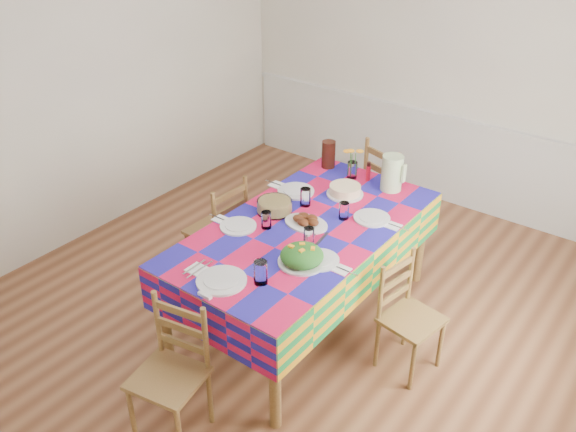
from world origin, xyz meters
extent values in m
cube|color=brown|center=(0.00, 0.00, -0.02)|extent=(4.50, 5.00, 0.04)
cube|color=beige|center=(0.00, 2.52, 1.35)|extent=(4.50, 0.04, 2.70)
cube|color=beige|center=(-2.27, 0.00, 1.35)|extent=(0.04, 5.00, 2.70)
cube|color=silver|center=(0.00, 2.47, 0.90)|extent=(4.41, 0.06, 0.04)
cube|color=silver|center=(0.00, 2.48, 0.45)|extent=(4.41, 0.03, 0.90)
cylinder|color=brown|center=(-0.36, -0.90, 0.39)|extent=(0.08, 0.08, 0.77)
cylinder|color=brown|center=(0.60, -0.90, 0.39)|extent=(0.08, 0.08, 0.77)
cylinder|color=brown|center=(-0.36, 1.04, 0.39)|extent=(0.08, 0.08, 0.77)
cylinder|color=brown|center=(0.60, 1.04, 0.39)|extent=(0.08, 0.08, 0.77)
cube|color=brown|center=(0.12, 0.07, 0.79)|extent=(1.09, 2.06, 0.04)
cube|color=#CA1142|center=(0.12, 0.07, 0.82)|extent=(1.13, 2.11, 0.01)
cube|color=#CA1142|center=(-0.44, 0.07, 0.65)|extent=(0.01, 2.11, 0.33)
cube|color=#CA1142|center=(0.68, 0.07, 0.65)|extent=(0.01, 2.11, 0.33)
cube|color=#CA1142|center=(0.12, -0.98, 0.65)|extent=(1.13, 0.01, 0.33)
cube|color=#CA1142|center=(0.12, 1.12, 0.65)|extent=(1.13, 0.01, 0.33)
cylinder|color=silver|center=(0.09, -0.78, 0.83)|extent=(0.32, 0.32, 0.02)
cylinder|color=silver|center=(0.09, -0.78, 0.84)|extent=(0.22, 0.22, 0.01)
cylinder|color=white|center=(0.29, -0.64, 0.90)|extent=(0.09, 0.09, 0.15)
cube|color=white|center=(-0.12, -0.78, 0.83)|extent=(0.12, 0.12, 0.01)
cube|color=silver|center=(-0.14, -0.78, 0.83)|extent=(0.01, 0.20, 0.00)
cube|color=silver|center=(-0.10, -0.78, 0.83)|extent=(0.01, 0.23, 0.00)
cylinder|color=silver|center=(-0.25, -0.23, 0.83)|extent=(0.26, 0.26, 0.01)
cylinder|color=silver|center=(-0.25, -0.23, 0.84)|extent=(0.18, 0.18, 0.01)
cylinder|color=white|center=(-0.09, -0.11, 0.89)|extent=(0.07, 0.07, 0.13)
cube|color=white|center=(-0.43, -0.23, 0.83)|extent=(0.10, 0.10, 0.01)
cube|color=silver|center=(-0.45, -0.23, 0.83)|extent=(0.16, 0.01, 0.00)
cube|color=silver|center=(-0.41, -0.23, 0.83)|extent=(0.19, 0.01, 0.00)
cylinder|color=silver|center=(-0.24, 0.45, 0.83)|extent=(0.29, 0.29, 0.01)
cylinder|color=silver|center=(-0.24, 0.45, 0.84)|extent=(0.20, 0.20, 0.01)
cylinder|color=white|center=(-0.06, 0.32, 0.89)|extent=(0.08, 0.08, 0.14)
cube|color=white|center=(-0.43, 0.45, 0.83)|extent=(0.11, 0.11, 0.01)
cube|color=silver|center=(-0.45, 0.45, 0.83)|extent=(0.18, 0.01, 0.00)
cube|color=silver|center=(-0.41, 0.45, 0.83)|extent=(0.21, 0.01, 0.00)
cylinder|color=silver|center=(0.45, -0.23, 0.83)|extent=(0.27, 0.27, 0.01)
cylinder|color=silver|center=(0.45, -0.23, 0.84)|extent=(0.19, 0.19, 0.01)
cylinder|color=white|center=(0.28, -0.11, 0.89)|extent=(0.07, 0.07, 0.13)
cube|color=white|center=(0.62, -0.23, 0.83)|extent=(0.10, 0.10, 0.01)
cube|color=silver|center=(0.60, -0.23, 0.83)|extent=(0.17, 0.01, 0.00)
cube|color=silver|center=(0.64, -0.23, 0.83)|extent=(0.20, 0.01, 0.00)
cylinder|color=silver|center=(0.45, 0.45, 0.83)|extent=(0.27, 0.27, 0.01)
cylinder|color=silver|center=(0.45, 0.45, 0.84)|extent=(0.19, 0.19, 0.01)
cylinder|color=white|center=(0.28, 0.33, 0.89)|extent=(0.08, 0.08, 0.13)
cube|color=white|center=(0.63, 0.45, 0.83)|extent=(0.10, 0.10, 0.01)
cube|color=silver|center=(0.61, 0.45, 0.83)|extent=(0.17, 0.01, 0.00)
cube|color=silver|center=(0.65, 0.45, 0.83)|extent=(0.20, 0.01, 0.00)
ellipsoid|color=silver|center=(0.11, 0.09, 0.83)|extent=(0.33, 0.24, 0.02)
ellipsoid|color=black|center=(0.17, 0.09, 0.86)|extent=(0.09, 0.07, 0.05)
ellipsoid|color=black|center=(0.13, 0.13, 0.86)|extent=(0.09, 0.07, 0.05)
ellipsoid|color=black|center=(0.07, 0.12, 0.86)|extent=(0.09, 0.07, 0.05)
ellipsoid|color=black|center=(0.06, 0.07, 0.86)|extent=(0.09, 0.07, 0.05)
ellipsoid|color=black|center=(0.12, 0.05, 0.86)|extent=(0.09, 0.07, 0.05)
cylinder|color=silver|center=(0.37, -0.31, 0.83)|extent=(0.31, 0.31, 0.01)
ellipsoid|color=#134F16|center=(0.37, -0.31, 0.88)|extent=(0.28, 0.28, 0.13)
cube|color=#FFA116|center=(0.31, -0.35, 0.94)|extent=(0.04, 0.03, 0.01)
cube|color=#FFA116|center=(0.35, -0.28, 0.94)|extent=(0.04, 0.04, 0.01)
cube|color=#FFA116|center=(0.39, -0.35, 0.94)|extent=(0.03, 0.04, 0.01)
cube|color=#FFA116|center=(0.43, -0.28, 0.94)|extent=(0.04, 0.04, 0.01)
cylinder|color=white|center=(-0.18, 0.10, 0.87)|extent=(0.26, 0.26, 0.09)
cylinder|color=#E9CB7B|center=(-0.18, 0.10, 0.87)|extent=(0.24, 0.24, 0.08)
cylinder|color=silver|center=(0.09, 0.64, 0.83)|extent=(0.29, 0.29, 0.01)
cylinder|color=beige|center=(0.09, 0.64, 0.87)|extent=(0.24, 0.24, 0.07)
cube|color=black|center=(0.27, -0.08, 0.83)|extent=(0.12, 0.28, 0.01)
cube|color=black|center=(0.32, -0.06, 0.83)|extent=(0.06, 0.29, 0.01)
cylinder|color=white|center=(-0.02, 0.93, 0.89)|extent=(0.08, 0.08, 0.14)
cylinder|color=#2A7025|center=(-0.05, 0.93, 0.94)|extent=(0.01, 0.01, 0.20)
ellipsoid|color=#FFA116|center=(-0.08, 0.93, 1.04)|extent=(0.06, 0.06, 0.02)
cylinder|color=#2A7025|center=(-0.01, 0.94, 0.94)|extent=(0.01, 0.01, 0.20)
ellipsoid|color=#FFA116|center=(0.02, 0.96, 1.06)|extent=(0.06, 0.06, 0.02)
cylinder|color=#2A7025|center=(-0.02, 0.91, 0.94)|extent=(0.01, 0.01, 0.20)
ellipsoid|color=#FFA116|center=(-0.02, 0.89, 1.08)|extent=(0.06, 0.06, 0.02)
cylinder|color=red|center=(0.10, 0.97, 0.90)|extent=(0.04, 0.04, 0.16)
cylinder|color=#ADCC90|center=(0.33, 0.94, 0.97)|extent=(0.17, 0.17, 0.29)
cylinder|color=black|center=(-0.29, 0.98, 0.94)|extent=(0.12, 0.12, 0.23)
cube|color=silver|center=(0.12, -0.95, 0.83)|extent=(0.09, 0.03, 0.02)
cylinder|color=brown|center=(-0.02, -1.50, 0.21)|extent=(0.03, 0.03, 0.43)
cylinder|color=brown|center=(-0.08, -1.18, 0.21)|extent=(0.03, 0.03, 0.43)
cylinder|color=brown|center=(0.26, -1.12, 0.21)|extent=(0.03, 0.03, 0.43)
cube|color=brown|center=(0.12, -1.31, 0.44)|extent=(0.46, 0.45, 0.03)
cylinder|color=brown|center=(-0.08, -1.17, 0.67)|extent=(0.03, 0.03, 0.48)
cylinder|color=brown|center=(0.26, -1.11, 0.67)|extent=(0.03, 0.03, 0.48)
cube|color=brown|center=(0.09, -1.14, 0.57)|extent=(0.34, 0.08, 0.05)
cube|color=brown|center=(0.09, -1.14, 0.69)|extent=(0.34, 0.08, 0.05)
cube|color=brown|center=(0.09, -1.14, 0.82)|extent=(0.34, 0.08, 0.05)
cylinder|color=brown|center=(0.36, 1.56, 0.24)|extent=(0.04, 0.04, 0.48)
cylinder|color=brown|center=(-0.01, 1.68, 0.24)|extent=(0.04, 0.04, 0.48)
cylinder|color=brown|center=(0.25, 1.22, 0.24)|extent=(0.04, 0.04, 0.48)
cylinder|color=brown|center=(-0.12, 1.34, 0.24)|extent=(0.04, 0.04, 0.48)
cube|color=brown|center=(0.12, 1.45, 0.50)|extent=(0.56, 0.54, 0.03)
cylinder|color=brown|center=(0.24, 1.21, 0.75)|extent=(0.04, 0.04, 0.53)
cylinder|color=brown|center=(-0.12, 1.33, 0.75)|extent=(0.04, 0.04, 0.53)
cube|color=brown|center=(0.06, 1.27, 0.64)|extent=(0.37, 0.14, 0.05)
cube|color=brown|center=(0.06, 1.27, 0.78)|extent=(0.37, 0.14, 0.05)
cube|color=brown|center=(0.06, 1.27, 0.92)|extent=(0.37, 0.14, 0.05)
cylinder|color=brown|center=(-0.93, 0.25, 0.22)|extent=(0.04, 0.04, 0.44)
cylinder|color=brown|center=(-0.94, -0.10, 0.22)|extent=(0.04, 0.04, 0.44)
cylinder|color=brown|center=(-0.60, 0.24, 0.22)|extent=(0.04, 0.04, 0.44)
cylinder|color=brown|center=(-0.61, -0.11, 0.22)|extent=(0.04, 0.04, 0.44)
cube|color=brown|center=(-0.77, 0.07, 0.46)|extent=(0.41, 0.43, 0.03)
cylinder|color=brown|center=(-0.59, 0.24, 0.69)|extent=(0.04, 0.04, 0.49)
cylinder|color=brown|center=(-0.60, -0.11, 0.69)|extent=(0.04, 0.04, 0.49)
cube|color=brown|center=(-0.59, 0.07, 0.59)|extent=(0.03, 0.36, 0.05)
cube|color=brown|center=(-0.59, 0.07, 0.72)|extent=(0.03, 0.36, 0.05)
cube|color=brown|center=(-0.59, 0.07, 0.85)|extent=(0.03, 0.36, 0.05)
cylinder|color=brown|center=(1.13, -0.11, 0.20)|extent=(0.03, 0.03, 0.40)
cylinder|color=brown|center=(1.19, 0.20, 0.20)|extent=(0.03, 0.03, 0.40)
cylinder|color=brown|center=(0.83, -0.06, 0.20)|extent=(0.03, 0.03, 0.40)
cylinder|color=brown|center=(0.89, 0.25, 0.20)|extent=(0.03, 0.03, 0.40)
cube|color=brown|center=(1.01, 0.07, 0.41)|extent=(0.41, 0.43, 0.03)
cylinder|color=brown|center=(0.83, -0.06, 0.62)|extent=(0.03, 0.03, 0.44)
cylinder|color=brown|center=(0.88, 0.26, 0.62)|extent=(0.03, 0.03, 0.44)
cube|color=brown|center=(0.85, 0.10, 0.53)|extent=(0.07, 0.32, 0.04)
cube|color=brown|center=(0.85, 0.10, 0.64)|extent=(0.07, 0.32, 0.04)
cube|color=brown|center=(0.85, 0.10, 0.76)|extent=(0.07, 0.32, 0.04)
camera|label=1|loc=(2.26, -2.96, 3.08)|focal=38.00mm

